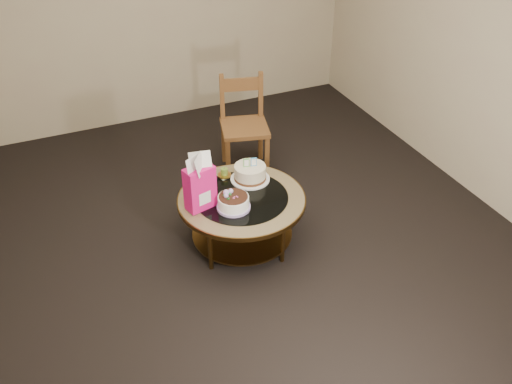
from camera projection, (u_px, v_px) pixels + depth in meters
name	position (u px, v px, depth m)	size (l,w,h in m)	color
ground	(242.00, 242.00, 4.75)	(5.00, 5.00, 0.00)	black
room_walls	(239.00, 67.00, 3.87)	(4.52, 5.02, 2.61)	tan
coffee_table	(242.00, 205.00, 4.53)	(1.02, 1.02, 0.46)	brown
decorated_cake	(233.00, 203.00, 4.34)	(0.26, 0.26, 0.15)	#AF94D2
cream_cake	(250.00, 173.00, 4.66)	(0.32, 0.32, 0.20)	white
gift_bag	(200.00, 182.00, 4.25)	(0.25, 0.21, 0.45)	#EB1678
pillar_candle	(224.00, 174.00, 4.71)	(0.11, 0.11, 0.09)	#E0CC5C
dining_chair	(244.00, 125.00, 5.44)	(0.53, 0.53, 0.94)	brown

